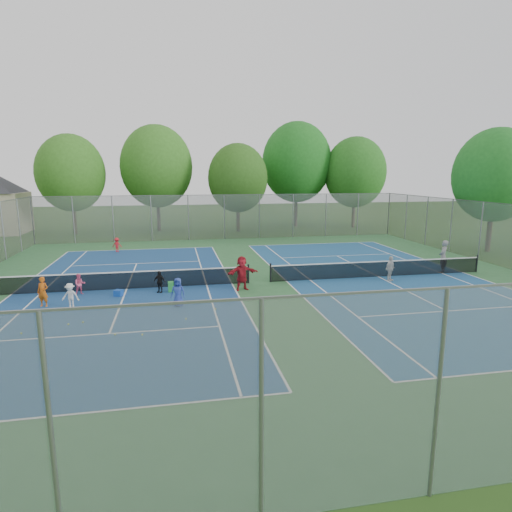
{
  "coord_description": "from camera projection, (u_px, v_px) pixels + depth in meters",
  "views": [
    {
      "loc": [
        -4.49,
        -22.22,
        5.9
      ],
      "look_at": [
        0.0,
        1.0,
        1.3
      ],
      "focal_mm": 30.0,
      "sensor_mm": 36.0,
      "label": 1
    }
  ],
  "objects": [
    {
      "name": "fence_south",
      "position": [
        438.0,
        397.0,
        7.57
      ],
      "size": [
        32.0,
        0.1,
        4.0
      ],
      "primitive_type": "cube",
      "color": "gray",
      "rests_on": "ground"
    },
    {
      "name": "student_c",
      "position": [
        70.0,
        296.0,
        18.81
      ],
      "size": [
        0.82,
        0.58,
        1.15
      ],
      "primitive_type": "imported",
      "rotation": [
        0.0,
        0.0,
        -0.22
      ],
      "color": "silver",
      "rests_on": "ground"
    },
    {
      "name": "tree_nc",
      "position": [
        238.0,
        178.0,
        42.96
      ],
      "size": [
        6.0,
        6.0,
        8.85
      ],
      "color": "#443326",
      "rests_on": "ground"
    },
    {
      "name": "tennis_ball_11",
      "position": [
        176.0,
        305.0,
        19.31
      ],
      "size": [
        0.07,
        0.07,
        0.07
      ],
      "primitive_type": "sphere",
      "color": "#CEED37",
      "rests_on": "ground"
    },
    {
      "name": "tennis_ball_4",
      "position": [
        79.0,
        300.0,
        20.05
      ],
      "size": [
        0.07,
        0.07,
        0.07
      ],
      "primitive_type": "sphere",
      "color": "#D1DD33",
      "rests_on": "ground"
    },
    {
      "name": "tennis_ball_6",
      "position": [
        115.0,
        335.0,
        15.74
      ],
      "size": [
        0.07,
        0.07,
        0.07
      ],
      "primitive_type": "sphere",
      "color": "#D8F037",
      "rests_on": "ground"
    },
    {
      "name": "court_left",
      "position": [
        127.0,
        289.0,
        22.07
      ],
      "size": [
        10.97,
        23.77,
        0.01
      ],
      "primitive_type": "cube",
      "color": "navy",
      "rests_on": "court_pad"
    },
    {
      "name": "student_b",
      "position": [
        80.0,
        284.0,
        20.99
      ],
      "size": [
        0.61,
        0.54,
        1.06
      ],
      "primitive_type": "imported",
      "rotation": [
        0.0,
        0.0,
        0.3
      ],
      "color": "#E75A83",
      "rests_on": "ground"
    },
    {
      "name": "tennis_ball_1",
      "position": [
        186.0,
        319.0,
        17.43
      ],
      "size": [
        0.07,
        0.07,
        0.07
      ],
      "primitive_type": "sphere",
      "color": "yellow",
      "rests_on": "ground"
    },
    {
      "name": "net_right",
      "position": [
        379.0,
        269.0,
        24.59
      ],
      "size": [
        12.87,
        0.1,
        0.91
      ],
      "primitive_type": "cube",
      "color": "black",
      "rests_on": "ground"
    },
    {
      "name": "court_pad",
      "position": [
        259.0,
        283.0,
        23.37
      ],
      "size": [
        32.0,
        32.0,
        0.01
      ],
      "primitive_type": "cube",
      "color": "#306637",
      "rests_on": "ground"
    },
    {
      "name": "ball_hopper",
      "position": [
        171.0,
        287.0,
        21.49
      ],
      "size": [
        0.29,
        0.29,
        0.54
      ],
      "primitive_type": "cube",
      "rotation": [
        0.0,
        0.0,
        0.05
      ],
      "color": "green",
      "rests_on": "ground"
    },
    {
      "name": "tennis_ball_2",
      "position": [
        142.0,
        335.0,
        15.72
      ],
      "size": [
        0.07,
        0.07,
        0.07
      ],
      "primitive_type": "sphere",
      "color": "yellow",
      "rests_on": "ground"
    },
    {
      "name": "tennis_ball_9",
      "position": [
        40.0,
        341.0,
        15.13
      ],
      "size": [
        0.07,
        0.07,
        0.07
      ],
      "primitive_type": "sphere",
      "color": "#A6CB2F",
      "rests_on": "ground"
    },
    {
      "name": "tennis_ball_0",
      "position": [
        83.0,
        323.0,
        17.05
      ],
      "size": [
        0.07,
        0.07,
        0.07
      ],
      "primitive_type": "sphere",
      "color": "#BDD431",
      "rests_on": "ground"
    },
    {
      "name": "tennis_ball_8",
      "position": [
        21.0,
        334.0,
        15.85
      ],
      "size": [
        0.07,
        0.07,
        0.07
      ],
      "primitive_type": "sphere",
      "color": "#BADB33",
      "rests_on": "ground"
    },
    {
      "name": "tree_nl",
      "position": [
        157.0,
        167.0,
        43.17
      ],
      "size": [
        7.2,
        7.2,
        10.69
      ],
      "color": "#443326",
      "rests_on": "ground"
    },
    {
      "name": "tennis_ball_7",
      "position": [
        206.0,
        302.0,
        19.78
      ],
      "size": [
        0.07,
        0.07,
        0.07
      ],
      "primitive_type": "sphere",
      "color": "#C6E034",
      "rests_on": "ground"
    },
    {
      "name": "tennis_ball_3",
      "position": [
        187.0,
        303.0,
        19.57
      ],
      "size": [
        0.07,
        0.07,
        0.07
      ],
      "primitive_type": "sphere",
      "color": "#D7EC37",
      "rests_on": "ground"
    },
    {
      "name": "tree_ne",
      "position": [
        355.0,
        172.0,
        46.23
      ],
      "size": [
        6.6,
        6.6,
        9.77
      ],
      "color": "#443326",
      "rests_on": "ground"
    },
    {
      "name": "ball_crate",
      "position": [
        118.0,
        293.0,
        20.81
      ],
      "size": [
        0.46,
        0.46,
        0.31
      ],
      "primitive_type": "cube",
      "rotation": [
        0.0,
        0.0,
        -0.35
      ],
      "color": "#1647A8",
      "rests_on": "ground"
    },
    {
      "name": "tennis_ball_5",
      "position": [
        216.0,
        309.0,
        18.7
      ],
      "size": [
        0.07,
        0.07,
        0.07
      ],
      "primitive_type": "sphere",
      "color": "gold",
      "rests_on": "ground"
    },
    {
      "name": "tree_nw",
      "position": [
        71.0,
        173.0,
        40.84
      ],
      "size": [
        6.4,
        6.4,
        9.58
      ],
      "color": "#443326",
      "rests_on": "ground"
    },
    {
      "name": "student_f",
      "position": [
        242.0,
        273.0,
        21.76
      ],
      "size": [
        1.7,
        0.82,
        1.76
      ],
      "primitive_type": "imported",
      "rotation": [
        0.0,
        0.0,
        0.19
      ],
      "color": "#A51722",
      "rests_on": "ground"
    },
    {
      "name": "student_a",
      "position": [
        43.0,
        292.0,
        19.06
      ],
      "size": [
        0.57,
        0.46,
        1.37
      ],
      "primitive_type": "imported",
      "rotation": [
        0.0,
        0.0,
        -0.3
      ],
      "color": "#CD5B13",
      "rests_on": "ground"
    },
    {
      "name": "teen_court_b",
      "position": [
        390.0,
        269.0,
        23.62
      ],
      "size": [
        0.88,
        0.73,
        1.41
      ],
      "primitive_type": "imported",
      "rotation": [
        0.0,
        0.0,
        0.56
      ],
      "color": "beige",
      "rests_on": "ground"
    },
    {
      "name": "instructor",
      "position": [
        443.0,
        256.0,
        25.63
      ],
      "size": [
        0.84,
        0.83,
        1.95
      ],
      "primitive_type": "imported",
      "rotation": [
        0.0,
        0.0,
        3.88
      ],
      "color": "gray",
      "rests_on": "ground"
    },
    {
      "name": "tree_side_e",
      "position": [
        495.0,
        175.0,
        31.6
      ],
      "size": [
        6.0,
        6.0,
        9.2
      ],
      "color": "#443326",
      "rests_on": "ground"
    },
    {
      "name": "child_far_baseline",
      "position": [
        117.0,
        245.0,
        32.3
      ],
      "size": [
        0.8,
        0.58,
        1.11
      ],
      "primitive_type": "imported",
      "rotation": [
        0.0,
        0.0,
        2.89
      ],
      "color": "red",
      "rests_on": "ground"
    },
    {
      "name": "ground",
      "position": [
        259.0,
        283.0,
        23.37
      ],
      "size": [
        120.0,
        120.0,
        0.0
      ],
      "primitive_type": "plane",
      "color": "#264A17",
      "rests_on": "ground"
    },
    {
      "name": "tree_nr",
      "position": [
        297.0,
        162.0,
        46.84
      ],
      "size": [
        7.6,
        7.6,
        11.42
      ],
      "color": "#443326",
      "rests_on": "ground"
    },
    {
      "name": "tennis_ball_10",
      "position": [
        68.0,
        325.0,
        16.81
      ],
      "size": [
        0.07,
        0.07,
        0.07
      ],
      "primitive_type": "sphere",
      "color": "#BAD331",
      "rests_on": "ground"
    },
    {
      "name": "student_e",
      "position": [
        178.0,
        292.0,
        19.1
      ],
      "size": [
        0.73,
        0.57,
        1.31
      ],
      "primitive_type": "imported",
      "rotation": [
        0.0,
        0.0,
        -0.27
      ],
      "color": "#293F96",
      "rests_on": "ground"
    },
    {
      "name": "net_left",
      "position": [
        126.0,
        281.0,
        21.98
      ],
      "size": [
        12.87,
        0.1,
        0.91
      ],
      "primitive_type": "cube",
      "color": "black",
      "rests_on": "ground"
    },
    {
      "name": "fence_north",
      "position": [
        224.0,
        217.0,
        38.41
      ],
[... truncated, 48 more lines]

